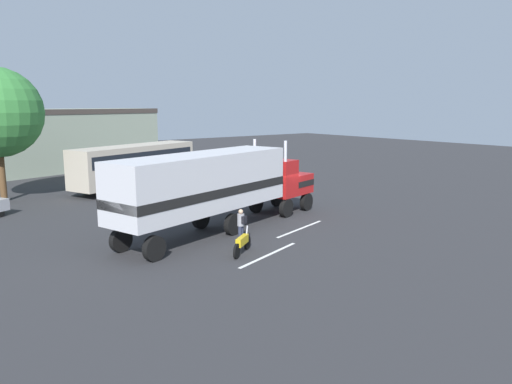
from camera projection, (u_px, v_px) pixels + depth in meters
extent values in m
plane|color=#2D2D30|center=(278.00, 214.00, 29.63)|extent=(120.00, 120.00, 0.00)
cube|color=silver|center=(300.00, 229.00, 26.06)|extent=(4.27, 1.37, 0.01)
cube|color=silver|center=(269.00, 255.00, 21.57)|extent=(4.24, 1.49, 0.01)
cube|color=#B21919|center=(289.00, 183.00, 30.72)|extent=(2.40, 2.89, 1.20)
cube|color=#B21919|center=(275.00, 178.00, 29.37)|extent=(2.02, 2.78, 2.20)
cube|color=silver|center=(297.00, 181.00, 31.46)|extent=(0.64, 2.04, 1.08)
cube|color=black|center=(289.00, 182.00, 30.71)|extent=(2.41, 2.93, 0.36)
cylinder|color=silver|center=(255.00, 167.00, 29.47)|extent=(0.18, 0.18, 3.40)
cylinder|color=silver|center=(285.00, 170.00, 28.18)|extent=(0.18, 0.18, 3.40)
cube|color=silver|center=(203.00, 182.00, 24.25)|extent=(10.81, 5.32, 2.80)
cube|color=black|center=(203.00, 190.00, 24.32)|extent=(10.82, 5.35, 0.44)
cylinder|color=silver|center=(261.00, 195.00, 30.68)|extent=(1.42, 0.96, 0.64)
cylinder|color=black|center=(277.00, 198.00, 31.81)|extent=(1.14, 0.58, 1.10)
cylinder|color=black|center=(306.00, 202.00, 30.52)|extent=(1.14, 0.58, 1.10)
cylinder|color=black|center=(256.00, 203.00, 29.99)|extent=(1.14, 0.58, 1.10)
cylinder|color=black|center=(286.00, 208.00, 28.70)|extent=(1.14, 0.58, 1.10)
cylinder|color=black|center=(201.00, 218.00, 26.08)|extent=(1.14, 0.58, 1.10)
cylinder|color=black|center=(233.00, 224.00, 24.79)|extent=(1.14, 0.58, 1.10)
cylinder|color=black|center=(121.00, 240.00, 21.93)|extent=(1.14, 0.58, 1.10)
cylinder|color=black|center=(154.00, 248.00, 20.64)|extent=(1.14, 0.58, 1.10)
cylinder|color=#2D3347|center=(240.00, 234.00, 23.41)|extent=(0.18, 0.18, 0.82)
cylinder|color=#2D3347|center=(242.00, 234.00, 23.53)|extent=(0.18, 0.18, 0.82)
cylinder|color=gray|center=(241.00, 220.00, 23.35)|extent=(0.34, 0.34, 0.58)
sphere|color=tan|center=(241.00, 212.00, 23.28)|extent=(0.23, 0.23, 0.23)
cube|color=black|center=(244.00, 220.00, 23.23)|extent=(0.30, 0.23, 0.36)
cube|color=#BFB29E|center=(135.00, 164.00, 38.28)|extent=(11.21, 6.12, 2.90)
cube|color=black|center=(135.00, 156.00, 38.18)|extent=(10.61, 5.93, 0.90)
cylinder|color=black|center=(161.00, 175.00, 42.54)|extent=(1.04, 0.60, 1.00)
cylinder|color=black|center=(181.00, 177.00, 41.35)|extent=(1.04, 0.60, 1.00)
cylinder|color=black|center=(88.00, 187.00, 36.05)|extent=(1.04, 0.60, 1.00)
cylinder|color=black|center=(109.00, 190.00, 34.87)|extent=(1.04, 0.60, 1.00)
cylinder|color=black|center=(247.00, 242.00, 22.35)|extent=(0.60, 0.46, 0.66)
cylinder|color=black|center=(237.00, 251.00, 20.99)|extent=(0.60, 0.46, 0.66)
cube|color=gold|center=(242.00, 241.00, 21.62)|extent=(1.04, 0.82, 0.36)
cylinder|color=silver|center=(247.00, 233.00, 22.18)|extent=(0.27, 0.22, 0.69)
cylinder|color=brown|center=(2.00, 173.00, 33.15)|extent=(0.44, 0.44, 3.91)
cube|color=gray|center=(63.00, 139.00, 49.27)|extent=(20.72, 11.09, 6.09)
cube|color=#3F3833|center=(61.00, 111.00, 48.78)|extent=(20.85, 11.21, 0.50)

